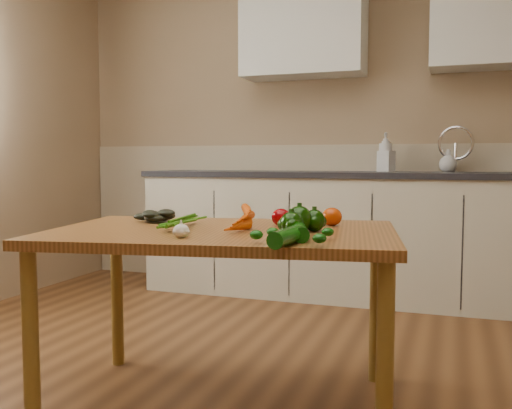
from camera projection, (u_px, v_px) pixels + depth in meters
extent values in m
cube|color=#9D815E|center=(322.00, 119.00, 4.40)|extent=(4.00, 0.02, 2.60)
cube|color=#B9A88B|center=(320.00, 216.00, 4.43)|extent=(3.98, 0.03, 1.10)
cube|color=beige|center=(338.00, 237.00, 4.10)|extent=(2.80, 0.60, 0.86)
cube|color=#2C2C31|center=(339.00, 174.00, 4.07)|extent=(2.84, 0.64, 0.04)
cube|color=#99999E|center=(455.00, 181.00, 3.81)|extent=(0.55, 0.42, 0.10)
cylinder|color=silver|center=(456.00, 155.00, 3.97)|extent=(0.02, 0.02, 0.24)
cube|color=silver|center=(304.00, 29.00, 4.20)|extent=(0.90, 0.35, 0.70)
cube|color=silver|center=(494.00, 14.00, 3.77)|extent=(0.80, 0.35, 0.70)
cube|color=#945B2B|center=(223.00, 234.00, 2.23)|extent=(1.45, 1.06, 0.04)
cylinder|color=olive|center=(31.00, 344.00, 2.00)|extent=(0.06, 0.06, 0.67)
cylinder|color=olive|center=(385.00, 365.00, 1.79)|extent=(0.06, 0.06, 0.67)
cylinder|color=olive|center=(117.00, 295.00, 2.73)|extent=(0.06, 0.06, 0.67)
cylinder|color=olive|center=(376.00, 306.00, 2.52)|extent=(0.06, 0.06, 0.67)
imported|color=silver|center=(385.00, 152.00, 4.06)|extent=(0.12, 0.12, 0.28)
imported|color=silver|center=(386.00, 156.00, 4.05)|extent=(0.13, 0.13, 0.22)
imported|color=silver|center=(448.00, 161.00, 3.98)|extent=(0.16, 0.16, 0.16)
ellipsoid|color=white|center=(181.00, 231.00, 1.98)|extent=(0.06, 0.06, 0.05)
sphere|color=black|center=(299.00, 219.00, 2.15)|extent=(0.10, 0.10, 0.10)
sphere|color=black|center=(314.00, 221.00, 2.16)|extent=(0.08, 0.08, 0.08)
sphere|color=black|center=(291.00, 224.00, 2.04)|extent=(0.08, 0.08, 0.08)
ellipsoid|color=#880207|center=(281.00, 217.00, 2.33)|extent=(0.08, 0.08, 0.07)
ellipsoid|color=#BB3604|center=(298.00, 218.00, 2.38)|extent=(0.06, 0.06, 0.06)
ellipsoid|color=#BB3604|center=(332.00, 217.00, 2.34)|extent=(0.08, 0.08, 0.08)
cylinder|color=#084207|center=(300.00, 232.00, 1.94)|extent=(0.11, 0.19, 0.05)
cylinder|color=#084207|center=(287.00, 237.00, 1.81)|extent=(0.07, 0.22, 0.06)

